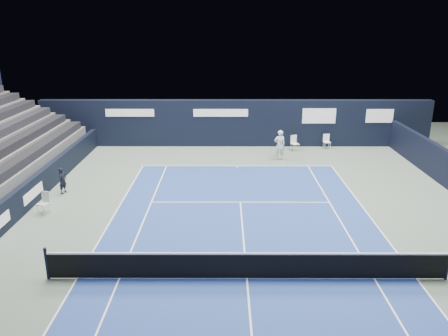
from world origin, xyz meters
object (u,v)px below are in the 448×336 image
object	(u,v)px
tennis_net	(247,265)
folding_chair_back_a	(294,140)
line_judge_chair	(44,201)
folding_chair_back_b	(327,140)
tennis_player	(280,145)

from	to	relation	value
tennis_net	folding_chair_back_a	bearing A→B (deg)	76.08
line_judge_chair	folding_chair_back_b	bearing A→B (deg)	57.50
tennis_net	folding_chair_back_b	bearing A→B (deg)	69.09
folding_chair_back_b	tennis_net	xyz separation A→B (m)	(-6.01, -15.74, -0.04)
folding_chair_back_b	line_judge_chair	world-z (taller)	folding_chair_back_b
folding_chair_back_a	tennis_net	bearing A→B (deg)	-127.34
folding_chair_back_a	line_judge_chair	size ratio (longest dim) A/B	1.06
folding_chair_back_a	line_judge_chair	xyz separation A→B (m)	(-12.33, -10.03, -0.13)
folding_chair_back_a	tennis_net	distance (m)	15.72
folding_chair_back_a	folding_chair_back_b	distance (m)	2.29
tennis_net	tennis_player	world-z (taller)	tennis_player
folding_chair_back_a	tennis_player	size ratio (longest dim) A/B	0.56
line_judge_chair	folding_chair_back_a	bearing A→B (deg)	60.79
folding_chair_back_a	line_judge_chair	bearing A→B (deg)	-164.29
folding_chair_back_b	tennis_player	xyz separation A→B (m)	(-3.42, -2.51, 0.36)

